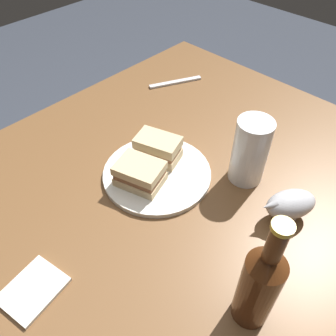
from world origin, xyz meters
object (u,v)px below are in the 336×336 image
Objects in this scene: sandwich_half_left at (158,148)px; cider_bottle at (259,285)px; sandwich_half_right at (140,174)px; pint_glass at (249,155)px; napkin at (33,290)px; plate at (157,174)px; fork at (175,82)px; gravy_boat at (290,204)px.

sandwich_half_left is 0.47× the size of cider_bottle.
pint_glass is (-0.20, 0.16, 0.03)m from sandwich_half_right.
plate is at bearing -173.06° from napkin.
pint_glass is 0.34m from cider_bottle.
plate is 1.01× the size of cider_bottle.
cider_bottle reaches higher than plate.
cider_bottle is 2.39× the size of napkin.
napkin is (0.52, -0.11, -0.07)m from pint_glass.
plate is 1.47× the size of fork.
sandwich_half_left is at bearing -169.06° from napkin.
cider_bottle is at bearing 128.37° from napkin.
sandwich_half_right is 0.69× the size of fork.
sandwich_half_right reaches higher than fork.
sandwich_half_right reaches higher than napkin.
pint_glass reaches higher than napkin.
sandwich_half_right is 0.32m from napkin.
fork is at bearing -143.64° from sandwich_half_left.
pint_glass is 0.15m from gravy_boat.
napkin is (0.37, 0.04, -0.00)m from plate.
plate is 0.39m from cider_bottle.
sandwich_half_left reaches higher than plate.
plate is 0.06m from sandwich_half_left.
pint_glass is 0.64× the size of cider_bottle.
pint_glass reaches higher than fork.
pint_glass reaches higher than plate.
sandwich_half_left is at bearing -78.13° from gravy_boat.
gravy_boat reaches higher than sandwich_half_right.
plate is 0.06m from sandwich_half_right.
sandwich_half_right is at bearing -62.08° from gravy_boat.
plate is 0.32m from gravy_boat.
pint_glass is 0.46m from fork.
fork is at bearing -127.20° from cider_bottle.
sandwich_half_right is 0.74× the size of pint_glass.
plate is 0.43m from fork.
sandwich_half_left is 0.09m from sandwich_half_right.
gravy_boat is 0.54m from napkin.
sandwich_half_right is 0.96× the size of gravy_boat.
fork is (-0.20, -0.42, -0.07)m from pint_glass.
plate reaches higher than napkin.
napkin is (0.25, -0.31, -0.10)m from cider_bottle.
sandwich_half_right is 0.37m from cider_bottle.
pint_glass is at bearing 167.71° from napkin.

